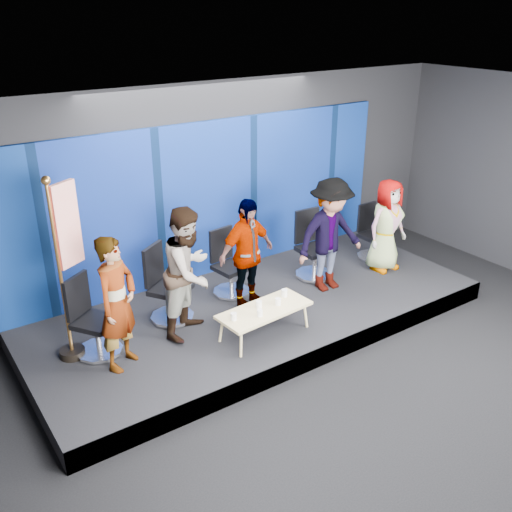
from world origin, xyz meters
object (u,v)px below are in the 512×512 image
at_px(panelist_b, 189,272).
at_px(chair_c, 229,273).
at_px(chair_e, 371,240).
at_px(panelist_e, 386,225).
at_px(chair_a, 93,329).
at_px(mug_e, 284,293).
at_px(panelist_a, 117,303).
at_px(mug_b, 260,313).
at_px(flag_stand, 67,263).
at_px(mug_a, 234,316).
at_px(panelist_c, 247,254).
at_px(panelist_d, 330,235).
at_px(coffee_table, 264,311).
at_px(chair_b, 167,296).
at_px(mug_d, 278,302).
at_px(mug_c, 259,304).
at_px(chair_d, 313,255).

relative_size(panelist_b, chair_c, 1.75).
distance_m(chair_e, panelist_e, 0.69).
distance_m(chair_a, mug_e, 2.68).
distance_m(panelist_a, chair_e, 5.15).
distance_m(mug_b, flag_stand, 2.58).
bearing_deg(flag_stand, mug_a, -60.44).
xyz_separation_m(panelist_c, chair_e, (2.88, 0.22, -0.53)).
distance_m(chair_c, panelist_e, 2.86).
bearing_deg(mug_e, chair_c, 98.33).
height_order(panelist_c, chair_e, panelist_c).
relative_size(chair_a, panelist_d, 0.59).
relative_size(panelist_a, flag_stand, 0.72).
bearing_deg(coffee_table, panelist_c, 71.98).
xyz_separation_m(chair_b, panelist_e, (3.90, -0.56, 0.43)).
bearing_deg(mug_b, mug_d, 16.39).
distance_m(coffee_table, mug_d, 0.24).
xyz_separation_m(chair_a, chair_b, (1.21, 0.25, 0.02)).
relative_size(chair_c, mug_d, 10.82).
distance_m(chair_b, mug_c, 1.40).
distance_m(chair_b, panelist_c, 1.32).
xyz_separation_m(panelist_e, mug_d, (-2.77, -0.62, -0.35)).
distance_m(panelist_e, flag_stand, 5.33).
relative_size(chair_c, flag_stand, 0.43).
xyz_separation_m(coffee_table, mug_c, (-0.05, 0.07, 0.08)).
bearing_deg(panelist_d, chair_d, 82.74).
height_order(panelist_a, panelist_c, panelist_a).
xyz_separation_m(chair_b, mug_b, (0.74, -1.30, 0.08)).
bearing_deg(chair_e, panelist_d, -162.66).
bearing_deg(panelist_e, mug_d, -168.28).
xyz_separation_m(panelist_c, panelist_d, (1.41, -0.26, 0.07)).
bearing_deg(mug_d, mug_b, -163.61).
height_order(coffee_table, mug_e, mug_e).
bearing_deg(coffee_table, mug_a, -178.46).
height_order(panelist_c, chair_d, panelist_c).
height_order(mug_a, flag_stand, flag_stand).
relative_size(panelist_c, coffee_table, 1.25).
bearing_deg(mug_b, chair_b, 119.62).
relative_size(panelist_c, chair_e, 1.73).
bearing_deg(panelist_b, chair_b, 69.90).
relative_size(panelist_b, panelist_d, 1.00).
xyz_separation_m(mug_a, flag_stand, (-1.78, 1.06, 0.84)).
xyz_separation_m(chair_a, panelist_a, (0.20, -0.47, 0.53)).
height_order(chair_a, mug_b, chair_a).
relative_size(panelist_d, mug_d, 18.92).
xyz_separation_m(panelist_a, chair_b, (1.01, 0.72, -0.51)).
relative_size(panelist_a, chair_d, 1.55).
bearing_deg(mug_c, mug_a, -169.80).
bearing_deg(chair_e, flag_stand, 179.32).
bearing_deg(chair_a, chair_e, -32.06).
distance_m(panelist_d, mug_e, 1.40).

